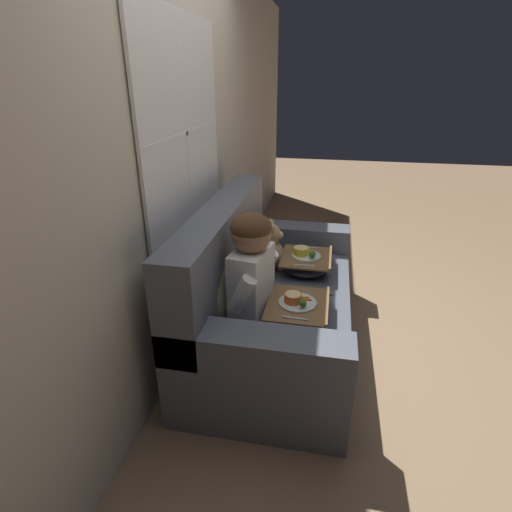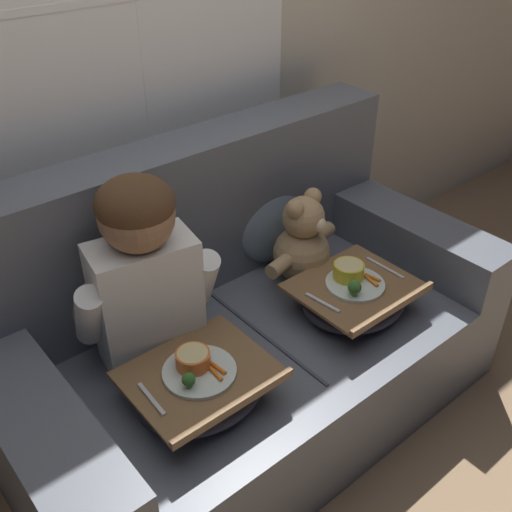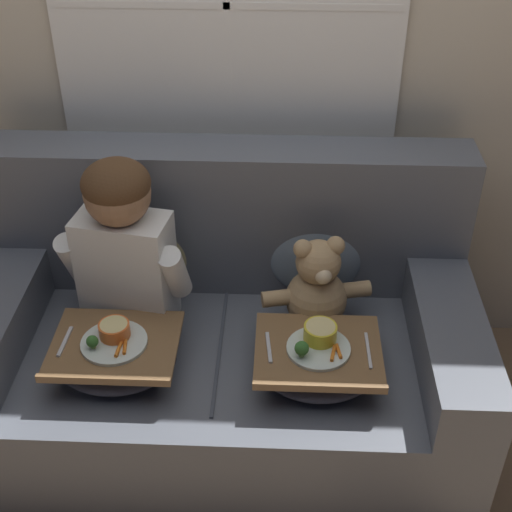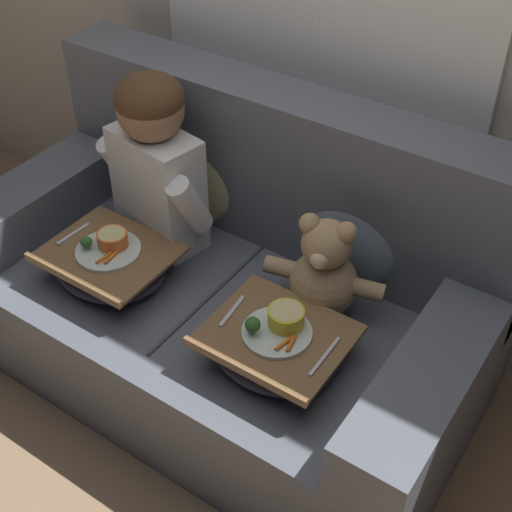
{
  "view_description": "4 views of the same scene",
  "coord_description": "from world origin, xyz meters",
  "px_view_note": "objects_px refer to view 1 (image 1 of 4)",
  "views": [
    {
      "loc": [
        -2.35,
        -0.31,
        1.74
      ],
      "look_at": [
        -0.05,
        0.14,
        0.68
      ],
      "focal_mm": 28.0,
      "sensor_mm": 36.0,
      "label": 1
    },
    {
      "loc": [
        -1.03,
        -1.25,
        1.8
      ],
      "look_at": [
        -0.02,
        -0.05,
        0.75
      ],
      "focal_mm": 42.0,
      "sensor_mm": 36.0,
      "label": 2
    },
    {
      "loc": [
        0.21,
        -1.91,
        2.13
      ],
      "look_at": [
        0.12,
        0.08,
        0.73
      ],
      "focal_mm": 50.0,
      "sensor_mm": 36.0,
      "label": 3
    },
    {
      "loc": [
        1.11,
        -1.41,
        2.06
      ],
      "look_at": [
        0.11,
        0.06,
        0.57
      ],
      "focal_mm": 50.0,
      "sensor_mm": 36.0,
      "label": 4
    }
  ],
  "objects_px": {
    "throw_pillow_behind_child": "(221,284)",
    "teddy_bear": "(270,249)",
    "throw_pillow_behind_teddy": "(245,242)",
    "couch": "(265,299)",
    "child_figure": "(251,262)",
    "lap_tray_child": "(297,311)",
    "lap_tray_teddy": "(306,263)"
  },
  "relations": [
    {
      "from": "couch",
      "to": "throw_pillow_behind_teddy",
      "type": "xyz_separation_m",
      "value": [
        0.34,
        0.21,
        0.27
      ]
    },
    {
      "from": "throw_pillow_behind_teddy",
      "to": "throw_pillow_behind_child",
      "type": "bearing_deg",
      "value": 180.0
    },
    {
      "from": "throw_pillow_behind_teddy",
      "to": "child_figure",
      "type": "distance_m",
      "value": 0.72
    },
    {
      "from": "throw_pillow_behind_child",
      "to": "child_figure",
      "type": "distance_m",
      "value": 0.24
    },
    {
      "from": "throw_pillow_behind_child",
      "to": "throw_pillow_behind_teddy",
      "type": "distance_m",
      "value": 0.68
    },
    {
      "from": "throw_pillow_behind_teddy",
      "to": "lap_tray_teddy",
      "type": "distance_m",
      "value": 0.48
    },
    {
      "from": "throw_pillow_behind_child",
      "to": "lap_tray_child",
      "type": "xyz_separation_m",
      "value": [
        -0.0,
        -0.46,
        -0.13
      ]
    },
    {
      "from": "child_figure",
      "to": "lap_tray_teddy",
      "type": "relative_size",
      "value": 1.55
    },
    {
      "from": "lap_tray_child",
      "to": "throw_pillow_behind_teddy",
      "type": "bearing_deg",
      "value": 34.14
    },
    {
      "from": "throw_pillow_behind_child",
      "to": "teddy_bear",
      "type": "bearing_deg",
      "value": -15.58
    },
    {
      "from": "throw_pillow_behind_teddy",
      "to": "teddy_bear",
      "type": "relative_size",
      "value": 0.97
    },
    {
      "from": "throw_pillow_behind_child",
      "to": "teddy_bear",
      "type": "distance_m",
      "value": 0.7
    },
    {
      "from": "teddy_bear",
      "to": "child_figure",
      "type": "bearing_deg",
      "value": 179.67
    },
    {
      "from": "lap_tray_child",
      "to": "teddy_bear",
      "type": "bearing_deg",
      "value": 21.72
    },
    {
      "from": "child_figure",
      "to": "teddy_bear",
      "type": "relative_size",
      "value": 1.63
    },
    {
      "from": "throw_pillow_behind_teddy",
      "to": "couch",
      "type": "bearing_deg",
      "value": -148.2
    },
    {
      "from": "couch",
      "to": "teddy_bear",
      "type": "bearing_deg",
      "value": 3.5
    },
    {
      "from": "couch",
      "to": "throw_pillow_behind_child",
      "type": "height_order",
      "value": "couch"
    },
    {
      "from": "couch",
      "to": "lap_tray_child",
      "type": "distance_m",
      "value": 0.44
    },
    {
      "from": "lap_tray_child",
      "to": "lap_tray_teddy",
      "type": "distance_m",
      "value": 0.68
    },
    {
      "from": "throw_pillow_behind_child",
      "to": "lap_tray_child",
      "type": "distance_m",
      "value": 0.48
    },
    {
      "from": "throw_pillow_behind_teddy",
      "to": "child_figure",
      "type": "height_order",
      "value": "child_figure"
    },
    {
      "from": "throw_pillow_behind_teddy",
      "to": "teddy_bear",
      "type": "xyz_separation_m",
      "value": [
        0.0,
        -0.19,
        -0.04
      ]
    },
    {
      "from": "throw_pillow_behind_teddy",
      "to": "child_figure",
      "type": "relative_size",
      "value": 0.6
    },
    {
      "from": "lap_tray_teddy",
      "to": "teddy_bear",
      "type": "bearing_deg",
      "value": 89.74
    },
    {
      "from": "child_figure",
      "to": "throw_pillow_behind_teddy",
      "type": "bearing_deg",
      "value": 15.3
    },
    {
      "from": "throw_pillow_behind_child",
      "to": "child_figure",
      "type": "height_order",
      "value": "child_figure"
    },
    {
      "from": "couch",
      "to": "throw_pillow_behind_child",
      "type": "bearing_deg",
      "value": 148.2
    },
    {
      "from": "child_figure",
      "to": "lap_tray_teddy",
      "type": "bearing_deg",
      "value": -21.99
    },
    {
      "from": "couch",
      "to": "lap_tray_teddy",
      "type": "relative_size",
      "value": 4.29
    },
    {
      "from": "throw_pillow_behind_child",
      "to": "throw_pillow_behind_teddy",
      "type": "height_order",
      "value": "throw_pillow_behind_child"
    },
    {
      "from": "throw_pillow_behind_child",
      "to": "lap_tray_teddy",
      "type": "xyz_separation_m",
      "value": [
        0.68,
        -0.46,
        -0.13
      ]
    }
  ]
}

